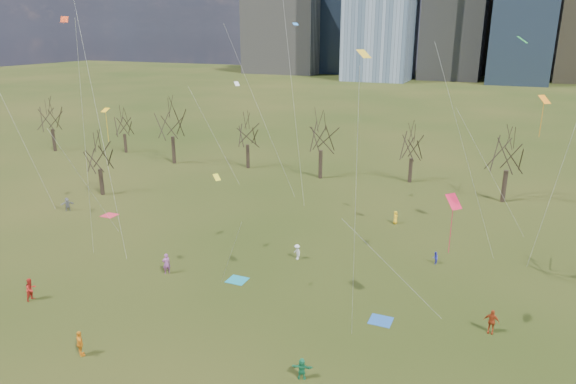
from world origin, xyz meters
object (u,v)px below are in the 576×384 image
at_px(blanket_teal, 237,280).
at_px(person_2, 31,289).
at_px(person_4, 80,344).
at_px(blanket_crimson, 110,215).
at_px(blanket_navy, 381,321).

relative_size(blanket_teal, person_2, 0.88).
relative_size(person_2, person_4, 1.03).
bearing_deg(blanket_crimson, blanket_navy, -16.09).
relative_size(blanket_teal, blanket_crimson, 1.00).
height_order(blanket_crimson, person_2, person_2).
height_order(blanket_navy, person_4, person_4).
height_order(blanket_crimson, person_4, person_4).
distance_m(person_2, person_4, 9.74).
xyz_separation_m(blanket_teal, person_4, (-4.25, -13.17, 0.87)).
xyz_separation_m(blanket_teal, blanket_crimson, (-20.86, 8.18, 0.00)).
distance_m(blanket_crimson, person_4, 27.06).
bearing_deg(blanket_navy, person_2, -163.33).
xyz_separation_m(blanket_teal, blanket_navy, (12.57, -1.46, 0.00)).
distance_m(blanket_teal, person_4, 13.86).
relative_size(blanket_navy, person_2, 0.88).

